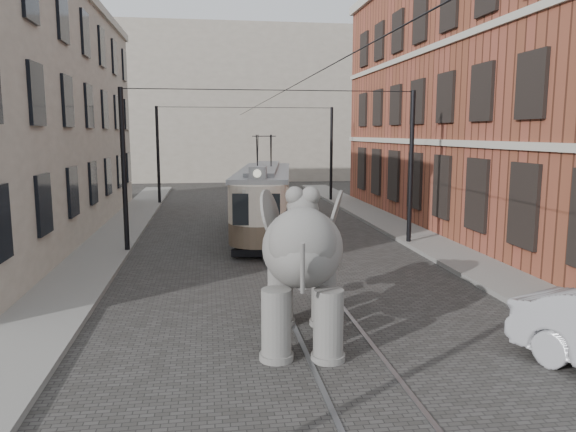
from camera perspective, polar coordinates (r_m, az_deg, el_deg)
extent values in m
plane|color=#3A3835|center=(15.34, 1.85, -8.06)|extent=(120.00, 120.00, 0.00)
cube|color=slate|center=(17.37, 21.86, -6.43)|extent=(2.00, 60.00, 0.15)
cube|color=slate|center=(15.59, -22.64, -8.17)|extent=(2.00, 60.00, 0.15)
cube|color=brown|center=(27.17, 22.24, 11.36)|extent=(8.00, 26.00, 12.00)
cube|color=gray|center=(25.87, -27.58, 8.98)|extent=(7.00, 24.00, 10.00)
cube|color=gray|center=(54.59, -5.64, 11.29)|extent=(28.00, 10.00, 14.00)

